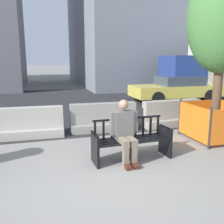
{
  "coord_description": "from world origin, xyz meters",
  "views": [
    {
      "loc": [
        -1.09,
        -3.89,
        2.12
      ],
      "look_at": [
        0.78,
        2.38,
        0.75
      ],
      "focal_mm": 40.0,
      "sensor_mm": 36.0,
      "label": 1
    }
  ],
  "objects_px": {
    "street_tree": "(224,18)",
    "delivery_truck": "(221,67)",
    "jersey_barrier_left": "(27,125)",
    "car_taxi_near": "(176,88)",
    "jersey_barrier_right": "(171,115)",
    "street_bench": "(131,141)",
    "jersey_barrier_centre": "(103,119)",
    "seated_person": "(125,130)",
    "construction_fence": "(215,120)"
  },
  "relations": [
    {
      "from": "street_tree",
      "to": "delivery_truck",
      "type": "distance_m",
      "value": 9.61
    },
    {
      "from": "jersey_barrier_left",
      "to": "car_taxi_near",
      "type": "relative_size",
      "value": 0.43
    },
    {
      "from": "jersey_barrier_right",
      "to": "street_tree",
      "type": "height_order",
      "value": "street_tree"
    },
    {
      "from": "street_bench",
      "to": "jersey_barrier_centre",
      "type": "xyz_separation_m",
      "value": [
        -0.01,
        2.37,
        -0.06
      ]
    },
    {
      "from": "car_taxi_near",
      "to": "seated_person",
      "type": "bearing_deg",
      "value": -127.68
    },
    {
      "from": "jersey_barrier_left",
      "to": "jersey_barrier_right",
      "type": "height_order",
      "value": "same"
    },
    {
      "from": "seated_person",
      "to": "street_tree",
      "type": "height_order",
      "value": "street_tree"
    },
    {
      "from": "jersey_barrier_left",
      "to": "construction_fence",
      "type": "height_order",
      "value": "construction_fence"
    },
    {
      "from": "street_bench",
      "to": "seated_person",
      "type": "height_order",
      "value": "seated_person"
    },
    {
      "from": "street_bench",
      "to": "jersey_barrier_right",
      "type": "height_order",
      "value": "street_bench"
    },
    {
      "from": "jersey_barrier_right",
      "to": "street_tree",
      "type": "bearing_deg",
      "value": -76.47
    },
    {
      "from": "seated_person",
      "to": "car_taxi_near",
      "type": "bearing_deg",
      "value": 52.32
    },
    {
      "from": "street_bench",
      "to": "street_tree",
      "type": "height_order",
      "value": "street_tree"
    },
    {
      "from": "street_tree",
      "to": "construction_fence",
      "type": "distance_m",
      "value": 2.62
    },
    {
      "from": "street_bench",
      "to": "jersey_barrier_centre",
      "type": "distance_m",
      "value": 2.38
    },
    {
      "from": "car_taxi_near",
      "to": "street_bench",
      "type": "bearing_deg",
      "value": -126.98
    },
    {
      "from": "jersey_barrier_left",
      "to": "jersey_barrier_right",
      "type": "bearing_deg",
      "value": -0.42
    },
    {
      "from": "street_tree",
      "to": "car_taxi_near",
      "type": "distance_m",
      "value": 7.0
    },
    {
      "from": "jersey_barrier_right",
      "to": "delivery_truck",
      "type": "bearing_deg",
      "value": 41.08
    },
    {
      "from": "jersey_barrier_left",
      "to": "construction_fence",
      "type": "distance_m",
      "value": 5.16
    },
    {
      "from": "street_bench",
      "to": "car_taxi_near",
      "type": "relative_size",
      "value": 0.37
    },
    {
      "from": "street_bench",
      "to": "car_taxi_near",
      "type": "distance_m",
      "value": 8.47
    },
    {
      "from": "jersey_barrier_left",
      "to": "delivery_truck",
      "type": "xyz_separation_m",
      "value": [
        11.01,
        5.64,
        1.35
      ]
    },
    {
      "from": "jersey_barrier_right",
      "to": "construction_fence",
      "type": "bearing_deg",
      "value": -76.47
    },
    {
      "from": "street_bench",
      "to": "jersey_barrier_left",
      "type": "height_order",
      "value": "street_bench"
    },
    {
      "from": "jersey_barrier_right",
      "to": "jersey_barrier_left",
      "type": "bearing_deg",
      "value": 179.58
    },
    {
      "from": "car_taxi_near",
      "to": "delivery_truck",
      "type": "xyz_separation_m",
      "value": [
        3.69,
        1.19,
        1.04
      ]
    },
    {
      "from": "car_taxi_near",
      "to": "construction_fence",
      "type": "bearing_deg",
      "value": -111.79
    },
    {
      "from": "jersey_barrier_right",
      "to": "construction_fence",
      "type": "xyz_separation_m",
      "value": [
        0.39,
        -1.6,
        0.18
      ]
    },
    {
      "from": "street_bench",
      "to": "jersey_barrier_left",
      "type": "distance_m",
      "value": 3.22
    },
    {
      "from": "street_bench",
      "to": "construction_fence",
      "type": "xyz_separation_m",
      "value": [
        2.66,
        0.69,
        0.13
      ]
    },
    {
      "from": "seated_person",
      "to": "construction_fence",
      "type": "relative_size",
      "value": 0.96
    },
    {
      "from": "jersey_barrier_right",
      "to": "car_taxi_near",
      "type": "xyz_separation_m",
      "value": [
        2.82,
        4.48,
        0.31
      ]
    },
    {
      "from": "car_taxi_near",
      "to": "delivery_truck",
      "type": "relative_size",
      "value": 0.68
    },
    {
      "from": "jersey_barrier_centre",
      "to": "construction_fence",
      "type": "distance_m",
      "value": 3.16
    },
    {
      "from": "seated_person",
      "to": "jersey_barrier_right",
      "type": "xyz_separation_m",
      "value": [
        2.46,
        2.35,
        -0.35
      ]
    },
    {
      "from": "seated_person",
      "to": "street_tree",
      "type": "xyz_separation_m",
      "value": [
        2.84,
        0.75,
        2.45
      ]
    },
    {
      "from": "jersey_barrier_centre",
      "to": "jersey_barrier_left",
      "type": "xyz_separation_m",
      "value": [
        -2.22,
        -0.05,
        0.0
      ]
    },
    {
      "from": "seated_person",
      "to": "jersey_barrier_left",
      "type": "height_order",
      "value": "seated_person"
    },
    {
      "from": "street_bench",
      "to": "jersey_barrier_right",
      "type": "distance_m",
      "value": 3.23
    },
    {
      "from": "jersey_barrier_right",
      "to": "car_taxi_near",
      "type": "bearing_deg",
      "value": 57.84
    },
    {
      "from": "street_bench",
      "to": "jersey_barrier_left",
      "type": "xyz_separation_m",
      "value": [
        -2.23,
        2.32,
        -0.06
      ]
    },
    {
      "from": "street_bench",
      "to": "seated_person",
      "type": "distance_m",
      "value": 0.35
    },
    {
      "from": "construction_fence",
      "to": "delivery_truck",
      "type": "height_order",
      "value": "delivery_truck"
    },
    {
      "from": "seated_person",
      "to": "jersey_barrier_right",
      "type": "distance_m",
      "value": 3.42
    },
    {
      "from": "seated_person",
      "to": "jersey_barrier_centre",
      "type": "relative_size",
      "value": 0.65
    },
    {
      "from": "seated_person",
      "to": "construction_fence",
      "type": "distance_m",
      "value": 2.95
    },
    {
      "from": "street_bench",
      "to": "jersey_barrier_centre",
      "type": "height_order",
      "value": "street_bench"
    },
    {
      "from": "delivery_truck",
      "to": "car_taxi_near",
      "type": "bearing_deg",
      "value": -162.08
    },
    {
      "from": "street_bench",
      "to": "jersey_barrier_right",
      "type": "xyz_separation_m",
      "value": [
        2.28,
        2.29,
        -0.06
      ]
    }
  ]
}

